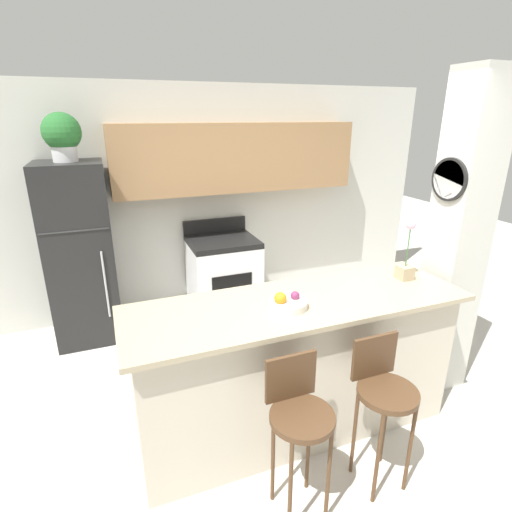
{
  "coord_description": "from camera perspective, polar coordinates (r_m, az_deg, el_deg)",
  "views": [
    {
      "loc": [
        -1.14,
        -2.15,
        2.22
      ],
      "look_at": [
        0.0,
        0.8,
        1.09
      ],
      "focal_mm": 28.0,
      "sensor_mm": 36.0,
      "label": 1
    }
  ],
  "objects": [
    {
      "name": "orchid_vase",
      "position": [
        3.19,
        20.64,
        -0.8
      ],
      "size": [
        0.11,
        0.11,
        0.46
      ],
      "color": "tan",
      "rests_on": "counter_bar"
    },
    {
      "name": "potted_plant_on_fridge",
      "position": [
        4.13,
        -25.98,
        15.29
      ],
      "size": [
        0.34,
        0.34,
        0.43
      ],
      "color": "silver",
      "rests_on": "refrigerator"
    },
    {
      "name": "refrigerator",
      "position": [
        4.33,
        -23.76,
        0.17
      ],
      "size": [
        0.62,
        0.63,
        1.81
      ],
      "color": "black",
      "rests_on": "ground_plane"
    },
    {
      "name": "ground_plane",
      "position": [
        3.3,
        5.47,
        -22.89
      ],
      "size": [
        14.0,
        14.0,
        0.0
      ],
      "primitive_type": "plane",
      "color": "beige"
    },
    {
      "name": "fruit_bowl",
      "position": [
        2.6,
        4.51,
        -6.68
      ],
      "size": [
        0.25,
        0.25,
        0.12
      ],
      "color": "silver",
      "rests_on": "counter_bar"
    },
    {
      "name": "stove_range",
      "position": [
        4.62,
        -4.67,
        -2.89
      ],
      "size": [
        0.75,
        0.66,
        1.07
      ],
      "color": "white",
      "rests_on": "ground_plane"
    },
    {
      "name": "bar_stool_right",
      "position": [
        2.64,
        17.7,
        -18.05
      ],
      "size": [
        0.36,
        0.36,
        0.97
      ],
      "color": "#4C331E",
      "rests_on": "ground_plane"
    },
    {
      "name": "counter_bar",
      "position": [
        2.97,
        5.81,
        -15.38
      ],
      "size": [
        2.35,
        0.74,
        1.04
      ],
      "color": "beige",
      "rests_on": "ground_plane"
    },
    {
      "name": "wall_back",
      "position": [
        4.64,
        -5.07,
        10.4
      ],
      "size": [
        5.6,
        0.38,
        2.55
      ],
      "color": "silver",
      "rests_on": "ground_plane"
    },
    {
      "name": "pillar_right",
      "position": [
        3.51,
        26.83,
        1.83
      ],
      "size": [
        0.38,
        0.32,
        2.55
      ],
      "color": "silver",
      "rests_on": "ground_plane"
    },
    {
      "name": "bar_stool_left",
      "position": [
        2.38,
        6.14,
        -21.83
      ],
      "size": [
        0.36,
        0.36,
        0.97
      ],
      "color": "#4C331E",
      "rests_on": "ground_plane"
    }
  ]
}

